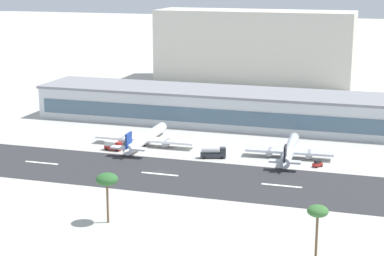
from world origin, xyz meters
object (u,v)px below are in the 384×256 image
Objects in this scene: palm_tree_1 at (318,213)px; service_baggage_tug_2 at (318,164)px; terminal_building at (243,108)px; airliner_navy_tail_gate_0 at (144,139)px; palm_tree_2 at (107,180)px; service_box_truck_1 at (113,145)px; airliner_black_tail_gate_1 at (289,151)px; distant_hotel_block at (254,46)px; service_fuel_truck_0 at (213,152)px.

service_baggage_tug_2 is at bearing 96.63° from palm_tree_1.
terminal_building reaches higher than palm_tree_1.
terminal_building is at bearing -30.93° from airliner_navy_tail_gate_0.
service_box_truck_1 is at bearing 112.84° from palm_tree_2.
airliner_navy_tail_gate_0 is 52.05m from airliner_black_tail_gate_1.
airliner_black_tail_gate_1 is 12.52m from service_baggage_tug_2.
palm_tree_2 is (10.89, -221.98, -8.64)m from distant_hotel_block.
terminal_building is 108.76m from distant_hotel_block.
service_fuel_truck_0 is (20.35, -157.88, -17.78)m from distant_hotel_block.
distant_hotel_block reaches higher than palm_tree_2.
airliner_navy_tail_gate_0 reaches higher than airliner_black_tail_gate_1.
service_fuel_truck_0 is 2.54× the size of service_baggage_tug_2.
service_fuel_truck_0 is (-24.46, -7.12, -0.57)m from airliner_black_tail_gate_1.
palm_tree_1 is at bearing -34.66° from service_box_truck_1.
terminal_building is 115.91m from palm_tree_2.
service_baggage_tug_2 is at bearing -97.30° from airliner_navy_tail_gate_0.
service_fuel_truck_0 is 65.44m from palm_tree_2.
terminal_building reaches higher than palm_tree_2.
airliner_navy_tail_gate_0 is at bearing 51.61° from service_box_truck_1.
service_baggage_tug_2 is at bearing -17.47° from service_fuel_truck_0.
palm_tree_2 is (-7.60, -115.59, 4.27)m from terminal_building.
palm_tree_1 reaches higher than service_box_truck_1.
distant_hotel_block reaches higher than palm_tree_1.
palm_tree_1 is (44.84, -122.39, 4.11)m from terminal_building.
palm_tree_1 is (79.04, -69.95, 9.21)m from service_box_truck_1.
service_fuel_truck_0 is at bearing 8.36° from service_box_truck_1.
service_baggage_tug_2 is at bearing 7.74° from service_box_truck_1.
service_baggage_tug_2 is (70.79, 1.10, -0.74)m from service_box_truck_1.
airliner_black_tail_gate_1 is at bearing -59.33° from terminal_building.
terminal_building is 4.25× the size of airliner_navy_tail_gate_0.
distant_hotel_block reaches higher than airliner_navy_tail_gate_0.
service_box_truck_1 is 0.48× the size of palm_tree_2.
palm_tree_2 reaches higher than airliner_black_tail_gate_1.
distant_hotel_block reaches higher than service_fuel_truck_0.
service_baggage_tug_2 is at bearing 55.48° from palm_tree_2.
service_box_truck_1 is 70.80m from service_baggage_tug_2.
service_fuel_truck_0 is 1.42× the size of service_box_truck_1.
palm_tree_2 is (-44.19, -64.25, 10.12)m from service_baggage_tug_2.
airliner_navy_tail_gate_0 reaches higher than service_box_truck_1.
palm_tree_1 is at bearing -170.34° from airliner_black_tail_gate_1.
airliner_navy_tail_gate_0 is (-7.25, -150.44, -17.12)m from distant_hotel_block.
service_fuel_truck_0 is (1.86, -51.48, -4.86)m from terminal_building.
service_box_truck_1 is at bearing 134.14° from airliner_navy_tail_gate_0.
airliner_navy_tail_gate_0 is 11.95m from service_box_truck_1.
palm_tree_1 is at bearing -138.61° from airliner_navy_tail_gate_0.
terminal_building is 13.63× the size of palm_tree_1.
airliner_black_tail_gate_1 is 61.05m from service_box_truck_1.
palm_tree_2 is at bearing -166.40° from airliner_navy_tail_gate_0.
terminal_building is at bearing 86.24° from palm_tree_2.
distant_hotel_block is 160.62m from service_box_truck_1.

